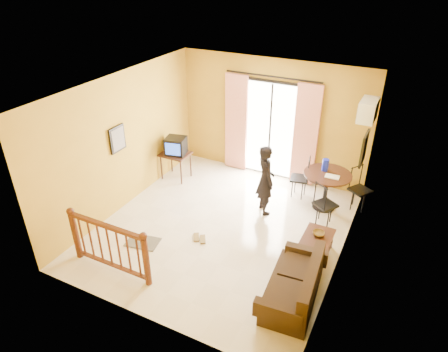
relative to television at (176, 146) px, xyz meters
The scene contains 19 objects.
ground 2.43m from the television, 34.80° to the right, with size 5.00×5.00×0.00m, color beige.
room_shell 2.43m from the television, 34.80° to the right, with size 5.00×5.00×5.00m.
balcony_door 2.21m from the television, 31.23° to the left, with size 2.25×0.14×2.46m.
tv_table 0.28m from the television, behind, with size 0.65×0.54×0.65m.
television is the anchor object (origin of this frame).
picture_left 1.69m from the television, 103.04° to the right, with size 0.05×0.42×0.52m.
dining_table 3.48m from the television, ahead, with size 0.98×0.98×0.81m.
water_jug 3.39m from the television, ahead, with size 0.14×0.14×0.25m, color #141FBC.
serving_tray 3.58m from the television, ahead, with size 0.28×0.18×0.02m, color beige.
dining_chairs 3.63m from the television, ahead, with size 1.78×1.41×0.95m.
air_conditioner 4.22m from the television, ahead, with size 0.31×0.60×0.40m.
botanical_print 4.16m from the television, ahead, with size 0.05×0.50×0.60m.
coffee_table 4.00m from the television, 19.93° to the right, with size 0.50×0.90×0.40m.
bowl 3.93m from the television, 18.05° to the right, with size 0.21×0.21×0.07m, color brown.
sofa 4.50m from the television, 33.56° to the right, with size 0.82×1.57×0.73m.
standing_person 2.41m from the television, ahead, with size 0.55×0.36×1.50m, color black.
stair_balustrade 3.29m from the television, 77.33° to the right, with size 1.63×0.13×1.04m.
doormat 2.63m from the television, 72.82° to the right, with size 0.60×0.40×0.02m, color #524E41.
sandals 2.58m from the television, 47.94° to the right, with size 0.36×0.27×0.03m.
Camera 1 is at (2.88, -5.68, 4.76)m, focal length 32.00 mm.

